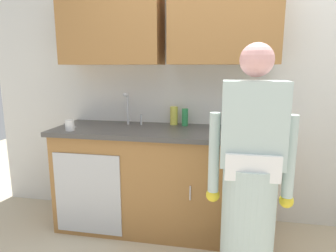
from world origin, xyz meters
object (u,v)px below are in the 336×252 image
(sponge, at_px, (268,135))
(cup_by_sink, at_px, (70,125))
(bottle_dish_liquid, at_px, (251,113))
(bottle_water_tall, at_px, (185,117))
(person_at_sink, at_px, (249,193))
(knife_on_counter, at_px, (70,125))
(bottle_soap, at_px, (174,116))
(sink, at_px, (127,129))

(sponge, bearing_deg, cup_by_sink, -177.38)
(bottle_dish_liquid, distance_m, bottle_water_tall, 0.60)
(person_at_sink, distance_m, knife_on_counter, 1.75)
(cup_by_sink, xyz_separation_m, knife_on_counter, (-0.12, 0.21, -0.04))
(cup_by_sink, height_order, sponge, cup_by_sink)
(sponge, bearing_deg, bottle_soap, 155.93)
(sink, xyz_separation_m, cup_by_sink, (-0.44, -0.22, 0.06))
(bottle_dish_liquid, bearing_deg, sponge, -71.07)
(bottle_dish_liquid, xyz_separation_m, bottle_water_tall, (-0.59, 0.01, -0.06))
(bottle_soap, distance_m, sponge, 0.89)
(knife_on_counter, xyz_separation_m, sponge, (1.77, -0.13, 0.01))
(person_at_sink, xyz_separation_m, bottle_water_tall, (-0.53, 0.87, 0.33))
(bottle_dish_liquid, relative_size, cup_by_sink, 3.02)
(cup_by_sink, relative_size, sponge, 0.84)
(bottle_dish_liquid, xyz_separation_m, knife_on_counter, (-1.66, -0.19, -0.14))
(bottle_dish_liquid, bearing_deg, knife_on_counter, -173.60)
(cup_by_sink, xyz_separation_m, sponge, (1.65, 0.08, -0.03))
(person_at_sink, bearing_deg, bottle_dish_liquid, 85.97)
(sink, xyz_separation_m, person_at_sink, (1.03, -0.68, -0.23))
(bottle_dish_liquid, relative_size, bottle_water_tall, 1.72)
(bottle_dish_liquid, bearing_deg, person_at_sink, -94.03)
(sink, relative_size, person_at_sink, 0.31)
(sink, bearing_deg, bottle_soap, 29.25)
(person_at_sink, relative_size, knife_on_counter, 6.75)
(person_at_sink, relative_size, bottle_soap, 9.41)
(person_at_sink, height_order, bottle_dish_liquid, person_at_sink)
(bottle_dish_liquid, height_order, sponge, bottle_dish_liquid)
(sink, distance_m, person_at_sink, 1.26)
(sink, bearing_deg, sponge, -6.83)
(bottle_dish_liquid, relative_size, bottle_soap, 1.61)
(bottle_soap, height_order, bottle_water_tall, bottle_soap)
(bottle_dish_liquid, distance_m, cup_by_sink, 1.59)
(bottle_soap, height_order, cup_by_sink, bottle_soap)
(sponge, bearing_deg, person_at_sink, -107.44)
(bottle_soap, bearing_deg, bottle_water_tall, -19.23)
(person_at_sink, xyz_separation_m, bottle_dish_liquid, (0.06, 0.86, 0.39))
(sink, height_order, knife_on_counter, sink)
(sink, relative_size, bottle_water_tall, 3.09)
(bottle_dish_liquid, xyz_separation_m, cup_by_sink, (-1.54, -0.39, -0.09))
(bottle_soap, relative_size, sponge, 1.56)
(person_at_sink, relative_size, bottle_water_tall, 10.02)
(sink, distance_m, bottle_water_tall, 0.54)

